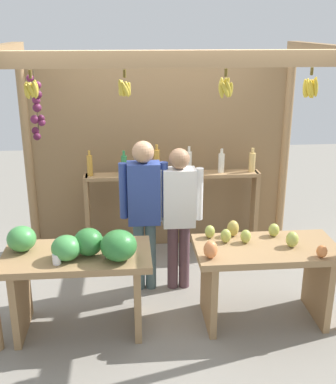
{
  "coord_description": "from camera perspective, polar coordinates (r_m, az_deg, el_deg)",
  "views": [
    {
      "loc": [
        -0.37,
        -4.5,
        2.61
      ],
      "look_at": [
        0.0,
        -0.19,
        1.1
      ],
      "focal_mm": 44.69,
      "sensor_mm": 36.0,
      "label": 1
    }
  ],
  "objects": [
    {
      "name": "fruit_counter_left",
      "position": [
        4.24,
        -10.57,
        -8.31
      ],
      "size": [
        1.28,
        0.68,
        1.01
      ],
      "color": "#99754C",
      "rests_on": "ground"
    },
    {
      "name": "bottle_shelf_unit",
      "position": [
        5.56,
        0.61,
        0.13
      ],
      "size": [
        2.03,
        0.22,
        1.34
      ],
      "color": "#99754C",
      "rests_on": "ground"
    },
    {
      "name": "ground_plane",
      "position": [
        5.22,
        -0.19,
        -10.77
      ],
      "size": [
        12.0,
        12.0,
        0.0
      ],
      "primitive_type": "plane",
      "color": "gray",
      "rests_on": "ground"
    },
    {
      "name": "fruit_counter_right",
      "position": [
        4.46,
        11.31,
        -8.47
      ],
      "size": [
        1.28,
        0.64,
        0.91
      ],
      "color": "#99754C",
      "rests_on": "ground"
    },
    {
      "name": "market_stall",
      "position": [
        5.11,
        -0.69,
        5.8
      ],
      "size": [
        3.17,
        2.06,
        2.44
      ],
      "color": "#99754C",
      "rests_on": "ground"
    },
    {
      "name": "vendor_man",
      "position": [
        4.73,
        -2.89,
        -1.4
      ],
      "size": [
        0.48,
        0.21,
        1.58
      ],
      "rotation": [
        0.0,
        0.0,
        0.1
      ],
      "color": "#465F63",
      "rests_on": "ground"
    },
    {
      "name": "vendor_woman",
      "position": [
        4.77,
        1.31,
        -1.9
      ],
      "size": [
        0.48,
        0.2,
        1.5
      ],
      "rotation": [
        0.0,
        0.0,
        -0.15
      ],
      "color": "#533940",
      "rests_on": "ground"
    }
  ]
}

